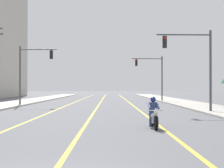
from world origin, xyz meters
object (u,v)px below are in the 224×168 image
(traffic_signal_near_right, at_px, (195,59))
(traffic_signal_near_left, at_px, (30,67))
(motorcycle_with_rider, at_px, (154,116))
(traffic_signal_mid_right, at_px, (153,72))

(traffic_signal_near_right, bearing_deg, traffic_signal_near_left, 143.80)
(motorcycle_with_rider, relative_size, traffic_signal_mid_right, 0.35)
(motorcycle_with_rider, distance_m, traffic_signal_mid_right, 33.72)
(traffic_signal_near_right, xyz_separation_m, traffic_signal_near_left, (-14.64, 10.72, -0.01))
(traffic_signal_near_right, distance_m, traffic_signal_mid_right, 22.80)
(traffic_signal_mid_right, bearing_deg, motorcycle_with_rider, -96.67)
(traffic_signal_mid_right, bearing_deg, traffic_signal_near_left, -139.58)
(motorcycle_with_rider, bearing_deg, traffic_signal_near_left, 115.82)
(motorcycle_with_rider, distance_m, traffic_signal_near_right, 11.91)
(motorcycle_with_rider, distance_m, traffic_signal_near_left, 23.85)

